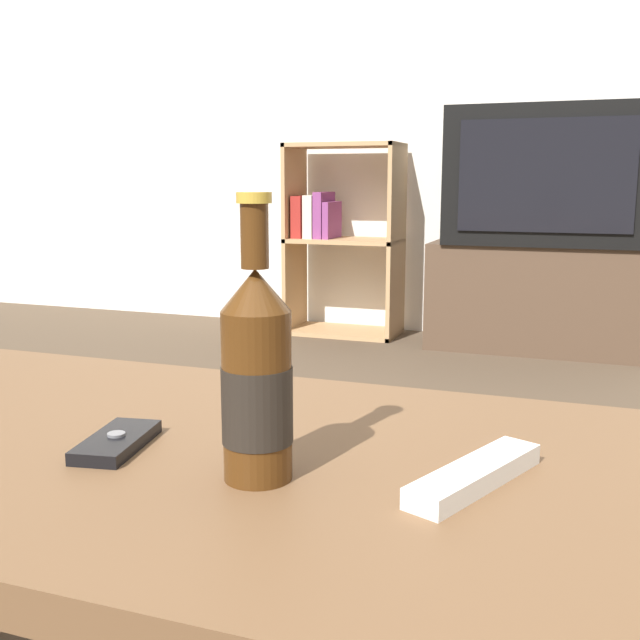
% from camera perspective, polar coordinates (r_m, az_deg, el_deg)
% --- Properties ---
extents(back_wall, '(8.00, 0.05, 2.60)m').
position_cam_1_polar(back_wall, '(3.77, 14.70, 18.57)').
color(back_wall, silver).
rests_on(back_wall, ground_plane).
extents(coffee_table, '(1.25, 0.60, 0.47)m').
position_cam_1_polar(coffee_table, '(0.86, -8.53, -13.90)').
color(coffee_table, brown).
rests_on(coffee_table, ground_plane).
extents(tv_stand, '(0.99, 0.37, 0.48)m').
position_cam_1_polar(tv_stand, '(3.49, 16.52, 1.66)').
color(tv_stand, '#4C3828').
rests_on(tv_stand, ground_plane).
extents(television, '(0.85, 0.42, 0.59)m').
position_cam_1_polar(television, '(3.45, 16.99, 10.44)').
color(television, black).
rests_on(television, tv_stand).
extents(bookshelf, '(0.55, 0.30, 0.93)m').
position_cam_1_polar(bookshelf, '(3.70, 1.29, 6.56)').
color(bookshelf, tan).
rests_on(bookshelf, ground_plane).
extents(beer_bottle, '(0.07, 0.07, 0.27)m').
position_cam_1_polar(beer_bottle, '(0.71, -4.84, -4.42)').
color(beer_bottle, '#47280F').
rests_on(beer_bottle, coffee_table).
extents(cell_phone, '(0.07, 0.13, 0.02)m').
position_cam_1_polar(cell_phone, '(0.84, -15.23, -8.94)').
color(cell_phone, black).
rests_on(cell_phone, coffee_table).
extents(remote_control, '(0.11, 0.19, 0.02)m').
position_cam_1_polar(remote_control, '(0.74, 11.74, -11.48)').
color(remote_control, white).
rests_on(remote_control, coffee_table).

